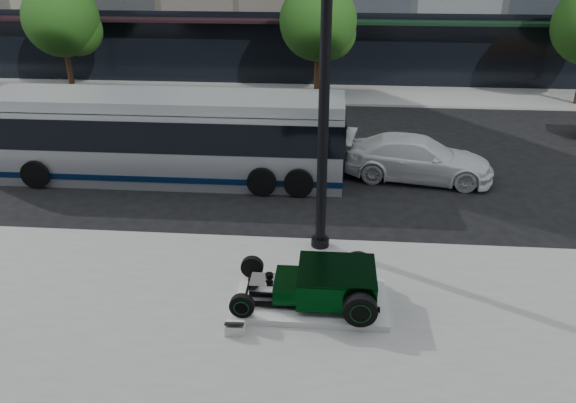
# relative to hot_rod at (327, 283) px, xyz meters

# --- Properties ---
(ground) EXTENTS (120.00, 120.00, 0.00)m
(ground) POSITION_rel_hot_rod_xyz_m (-1.87, 5.04, -0.70)
(ground) COLOR black
(ground) RESTS_ON ground
(sidewalk_far) EXTENTS (70.00, 4.00, 0.12)m
(sidewalk_far) POSITION_rel_hot_rod_xyz_m (-1.87, 19.04, -0.64)
(sidewalk_far) COLOR gray
(sidewalk_far) RESTS_ON ground
(street_trees) EXTENTS (29.80, 3.80, 5.70)m
(street_trees) POSITION_rel_hot_rod_xyz_m (-0.73, 18.11, 3.07)
(street_trees) COLOR black
(street_trees) RESTS_ON sidewalk_far
(display_plinth) EXTENTS (3.40, 1.80, 0.15)m
(display_plinth) POSITION_rel_hot_rod_xyz_m (-0.33, -0.00, -0.50)
(display_plinth) COLOR silver
(display_plinth) RESTS_ON sidewalk_near
(hot_rod) EXTENTS (3.22, 2.00, 0.81)m
(hot_rod) POSITION_rel_hot_rod_xyz_m (0.00, 0.00, 0.00)
(hot_rod) COLOR black
(hot_rod) RESTS_ON display_plinth
(info_plaque) EXTENTS (0.41, 0.32, 0.31)m
(info_plaque) POSITION_rel_hot_rod_xyz_m (-1.89, -1.16, -0.45)
(info_plaque) COLOR silver
(info_plaque) RESTS_ON sidewalk_near
(lamppost) EXTENTS (0.48, 0.48, 8.74)m
(lamppost) POSITION_rel_hot_rod_xyz_m (-0.22, 2.68, 3.46)
(lamppost) COLOR black
(lamppost) RESTS_ON sidewalk_near
(transit_bus) EXTENTS (12.12, 2.88, 2.92)m
(transit_bus) POSITION_rel_hot_rod_xyz_m (-5.60, 7.35, 0.79)
(transit_bus) COLOR #B1B5BB
(transit_bus) RESTS_ON ground
(white_sedan) EXTENTS (5.35, 2.79, 1.48)m
(white_sedan) POSITION_rel_hot_rod_xyz_m (2.98, 7.93, 0.04)
(white_sedan) COLOR white
(white_sedan) RESTS_ON ground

